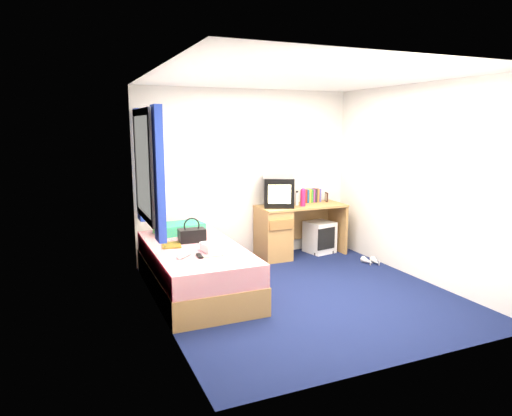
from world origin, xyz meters
name	(u,v)px	position (x,y,z in m)	size (l,w,h in m)	color
ground	(302,294)	(0.00, 0.00, 0.00)	(3.40, 3.40, 0.00)	#0C1438
room_shell	(305,167)	(0.00, 0.00, 1.45)	(3.40, 3.40, 3.40)	white
bed	(195,269)	(-1.10, 0.56, 0.27)	(1.01, 2.00, 0.54)	#B2834A
pillow	(179,228)	(-1.11, 1.25, 0.60)	(0.58, 0.37, 0.13)	teal
desk	(284,229)	(0.47, 1.44, 0.41)	(1.30, 0.55, 0.75)	#B2834A
storage_cube	(320,237)	(1.08, 1.44, 0.23)	(0.37, 0.37, 0.47)	white
crt_tv	(279,192)	(0.38, 1.44, 0.96)	(0.53, 0.52, 0.41)	black
vcr	(279,175)	(0.39, 1.44, 1.20)	(0.42, 0.30, 0.08)	#B3B4B6
book_row	(311,195)	(1.02, 1.60, 0.85)	(0.27, 0.13, 0.20)	maroon
picture_frame	(326,197)	(1.25, 1.55, 0.82)	(0.02, 0.12, 0.14)	black
pink_water_bottle	(303,198)	(0.72, 1.33, 0.87)	(0.07, 0.07, 0.23)	#D91E5A
aerosol_can	(297,199)	(0.68, 1.43, 0.84)	(0.05, 0.05, 0.19)	white
handbag	(192,235)	(-1.08, 0.76, 0.63)	(0.32, 0.19, 0.29)	black
towel	(216,247)	(-0.94, 0.27, 0.59)	(0.28, 0.23, 0.09)	white
magazine	(171,245)	(-1.34, 0.67, 0.55)	(0.21, 0.28, 0.01)	gold
water_bottle	(185,254)	(-1.32, 0.17, 0.58)	(0.07, 0.07, 0.20)	silver
colour_swatch_fan	(213,256)	(-1.04, 0.07, 0.55)	(0.22, 0.06, 0.01)	gold
remote_control	(200,256)	(-1.17, 0.11, 0.55)	(0.05, 0.16, 0.02)	black
window_assembly	(147,168)	(-1.55, 0.90, 1.42)	(0.11, 1.42, 1.40)	silver
white_heels	(372,261)	(1.43, 0.62, 0.04)	(0.21, 0.28, 0.09)	silver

